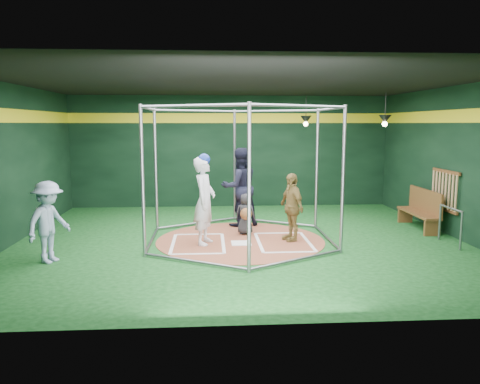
{
  "coord_description": "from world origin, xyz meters",
  "views": [
    {
      "loc": [
        -0.69,
        -10.31,
        2.63
      ],
      "look_at": [
        0.0,
        0.1,
        1.1
      ],
      "focal_mm": 35.0,
      "sensor_mm": 36.0,
      "label": 1
    }
  ],
  "objects": [
    {
      "name": "umpire",
      "position": [
        0.09,
        1.53,
        1.02
      ],
      "size": [
        1.17,
        1.03,
        2.01
      ],
      "primitive_type": "imported",
      "rotation": [
        0.0,
        0.0,
        3.47
      ],
      "color": "black",
      "rests_on": "clay_disc"
    },
    {
      "name": "pendant_lamp_far",
      "position": [
        4.0,
        2.0,
        2.74
      ],
      "size": [
        0.34,
        0.34,
        0.9
      ],
      "color": "black",
      "rests_on": "room_shell"
    },
    {
      "name": "visitor_leopard",
      "position": [
        1.15,
        -0.08,
        0.78
      ],
      "size": [
        0.65,
        0.97,
        1.53
      ],
      "primitive_type": "imported",
      "rotation": [
        0.0,
        0.0,
        -1.23
      ],
      "color": "#AC9049",
      "rests_on": "clay_disc"
    },
    {
      "name": "batter_box_right",
      "position": [
        0.95,
        -0.25,
        0.02
      ],
      "size": [
        1.17,
        1.77,
        0.01
      ],
      "color": "white",
      "rests_on": "clay_disc"
    },
    {
      "name": "bystander_blue",
      "position": [
        -3.74,
        -1.42,
        0.78
      ],
      "size": [
        0.96,
        1.16,
        1.56
      ],
      "primitive_type": "imported",
      "rotation": [
        0.0,
        0.0,
        1.12
      ],
      "color": "#94A7C4",
      "rests_on": "ground"
    },
    {
      "name": "catcher_figure",
      "position": [
        0.16,
        0.55,
        0.51
      ],
      "size": [
        0.54,
        0.6,
        0.98
      ],
      "color": "black",
      "rests_on": "clay_disc"
    },
    {
      "name": "batting_cage",
      "position": [
        -0.0,
        -0.0,
        1.5
      ],
      "size": [
        4.05,
        4.67,
        3.0
      ],
      "color": "gray",
      "rests_on": "ground"
    },
    {
      "name": "bat_rack",
      "position": [
        4.93,
        0.4,
        1.05
      ],
      "size": [
        0.07,
        1.25,
        0.98
      ],
      "color": "brown",
      "rests_on": "room_shell"
    },
    {
      "name": "batter_box_left",
      "position": [
        -0.95,
        -0.25,
        0.02
      ],
      "size": [
        1.17,
        1.77,
        0.01
      ],
      "color": "white",
      "rests_on": "clay_disc"
    },
    {
      "name": "steel_railing",
      "position": [
        4.55,
        -0.66,
        0.55
      ],
      "size": [
        0.05,
        0.97,
        0.83
      ],
      "color": "gray",
      "rests_on": "ground"
    },
    {
      "name": "clay_disc",
      "position": [
        0.0,
        0.0,
        0.01
      ],
      "size": [
        3.8,
        3.8,
        0.01
      ],
      "primitive_type": "cylinder",
      "color": "brown",
      "rests_on": "ground"
    },
    {
      "name": "dugout_bench",
      "position": [
        4.63,
        0.91,
        0.51
      ],
      "size": [
        0.4,
        1.72,
        1.0
      ],
      "color": "brown",
      "rests_on": "ground"
    },
    {
      "name": "pendant_lamp_near",
      "position": [
        2.2,
        3.6,
        2.74
      ],
      "size": [
        0.34,
        0.34,
        0.9
      ],
      "color": "black",
      "rests_on": "room_shell"
    },
    {
      "name": "room_shell",
      "position": [
        0.0,
        0.01,
        1.75
      ],
      "size": [
        10.1,
        9.1,
        3.53
      ],
      "color": "#0D3B13",
      "rests_on": "ground"
    },
    {
      "name": "home_plate",
      "position": [
        0.0,
        -0.3,
        0.02
      ],
      "size": [
        0.43,
        0.43,
        0.01
      ],
      "primitive_type": "cube",
      "color": "white",
      "rests_on": "clay_disc"
    },
    {
      "name": "batter_figure",
      "position": [
        -0.8,
        -0.26,
        0.99
      ],
      "size": [
        0.62,
        0.79,
        1.98
      ],
      "color": "silver",
      "rests_on": "clay_disc"
    }
  ]
}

